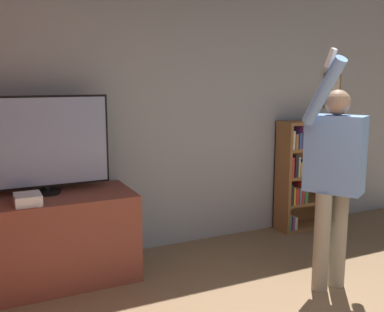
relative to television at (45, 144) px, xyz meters
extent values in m
cube|color=#9EA3A8|center=(1.45, 0.31, 0.17)|extent=(6.40, 0.06, 2.70)
cube|color=olive|center=(3.33, 0.27, 0.40)|extent=(0.25, 0.02, 0.40)
cube|color=beige|center=(3.33, 0.25, 0.40)|extent=(0.20, 0.01, 0.31)
cube|color=brown|center=(0.00, -0.08, -0.81)|extent=(1.39, 0.68, 0.76)
cylinder|color=black|center=(0.00, 0.00, -0.41)|extent=(0.22, 0.22, 0.03)
cylinder|color=black|center=(0.00, 0.00, -0.37)|extent=(0.06, 0.06, 0.05)
cube|color=black|center=(0.00, 0.00, 0.02)|extent=(1.07, 0.04, 0.77)
cube|color=#8C9EC6|center=(0.00, -0.02, 0.02)|extent=(1.03, 0.01, 0.73)
cube|color=white|center=(-0.18, -0.27, -0.39)|extent=(0.20, 0.23, 0.08)
cube|color=white|center=(-0.11, -0.34, -0.42)|extent=(0.05, 0.14, 0.02)
cube|color=brown|center=(2.55, 0.12, -0.56)|extent=(0.04, 0.28, 1.25)
cube|color=brown|center=(3.23, 0.12, -0.56)|extent=(0.04, 0.28, 1.25)
cube|color=brown|center=(2.89, 0.26, -0.56)|extent=(0.72, 0.01, 1.25)
cube|color=brown|center=(2.89, 0.12, -1.16)|extent=(0.64, 0.28, 0.04)
cube|color=brown|center=(2.89, 0.12, -0.87)|extent=(0.64, 0.28, 0.04)
cube|color=brown|center=(2.89, 0.12, -0.56)|extent=(0.64, 0.28, 0.04)
cube|color=brown|center=(2.89, 0.12, -0.24)|extent=(0.64, 0.28, 0.04)
cube|color=brown|center=(2.89, 0.12, 0.05)|extent=(0.64, 0.28, 0.04)
cube|color=#338447|center=(2.58, 0.08, -1.07)|extent=(0.02, 0.20, 0.19)
cube|color=#7A3889|center=(2.61, 0.09, -1.09)|extent=(0.03, 0.22, 0.15)
cube|color=beige|center=(2.65, 0.10, -1.08)|extent=(0.03, 0.24, 0.16)
cube|color=#232328|center=(2.58, 0.11, -0.74)|extent=(0.03, 0.25, 0.23)
cube|color=gold|center=(2.62, 0.11, -0.75)|extent=(0.02, 0.26, 0.20)
cube|color=red|center=(2.66, 0.09, -0.76)|extent=(0.04, 0.22, 0.18)
cube|color=#5B8E99|center=(2.70, 0.09, -0.76)|extent=(0.02, 0.21, 0.18)
cube|color=red|center=(2.74, 0.09, -0.73)|extent=(0.04, 0.21, 0.25)
cube|color=#338447|center=(2.78, 0.09, -0.77)|extent=(0.04, 0.21, 0.16)
cube|color=red|center=(2.58, 0.09, -0.43)|extent=(0.03, 0.22, 0.22)
cube|color=#232328|center=(2.63, 0.09, -0.41)|extent=(0.04, 0.22, 0.25)
cube|color=beige|center=(2.67, 0.11, -0.43)|extent=(0.02, 0.25, 0.23)
cube|color=gold|center=(2.71, 0.09, -0.46)|extent=(0.04, 0.21, 0.16)
cube|color=#2D569E|center=(2.76, 0.08, -0.45)|extent=(0.03, 0.20, 0.19)
cube|color=beige|center=(2.58, 0.10, -0.12)|extent=(0.03, 0.23, 0.20)
cube|color=#99663D|center=(2.62, 0.10, -0.14)|extent=(0.04, 0.24, 0.17)
cube|color=#2D569E|center=(2.67, 0.09, -0.14)|extent=(0.04, 0.21, 0.18)
cube|color=#7A3889|center=(2.71, 0.11, -0.10)|extent=(0.02, 0.26, 0.25)
cube|color=beige|center=(2.74, 0.10, -0.14)|extent=(0.03, 0.24, 0.17)
cylinder|color=gray|center=(1.95, -1.20, -0.77)|extent=(0.13, 0.13, 0.82)
cylinder|color=gray|center=(2.13, -1.20, -0.77)|extent=(0.13, 0.13, 0.82)
cube|color=#6B93D1|center=(2.04, -1.20, -0.05)|extent=(0.41, 0.49, 0.62)
sphere|color=#9E7556|center=(2.04, -1.20, 0.35)|extent=(0.20, 0.20, 0.20)
cylinder|color=#6B93D1|center=(2.29, -1.20, -0.07)|extent=(0.09, 0.09, 0.57)
cylinder|color=#6B93D1|center=(1.80, -1.31, 0.44)|extent=(0.09, 0.40, 0.52)
cube|color=white|center=(1.80, -1.37, 0.68)|extent=(0.04, 0.09, 0.14)
camera|label=1|loc=(-0.49, -3.86, 0.53)|focal=42.00mm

